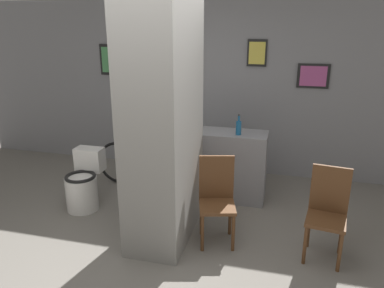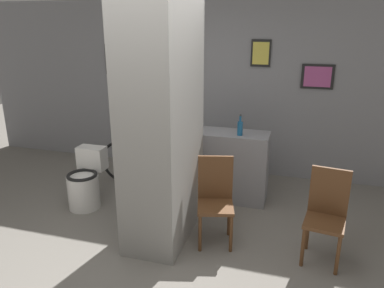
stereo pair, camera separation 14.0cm
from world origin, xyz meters
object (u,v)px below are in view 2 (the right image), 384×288
(chair_near_pillar, at_px, (215,197))
(bicycle, at_px, (154,165))
(chair_by_doorway, at_px, (326,212))
(bottle_tall, at_px, (240,128))
(toilet, at_px, (86,183))

(chair_near_pillar, distance_m, bicycle, 1.61)
(chair_by_doorway, xyz_separation_m, bottle_tall, (-1.03, 0.98, 0.51))
(toilet, distance_m, chair_by_doorway, 2.91)
(chair_by_doorway, bearing_deg, bottle_tall, 144.93)
(chair_near_pillar, bearing_deg, bicycle, 121.51)
(chair_by_doorway, relative_size, bicycle, 0.56)
(toilet, relative_size, bottle_tall, 2.73)
(toilet, xyz_separation_m, chair_by_doorway, (2.89, -0.32, 0.19))
(toilet, bearing_deg, bottle_tall, 19.50)
(toilet, relative_size, chair_by_doorway, 0.79)
(toilet, height_order, chair_near_pillar, chair_near_pillar)
(chair_near_pillar, xyz_separation_m, bicycle, (-1.16, 1.10, -0.17))
(bicycle, xyz_separation_m, bottle_tall, (1.24, -0.15, 0.69))
(toilet, xyz_separation_m, chair_near_pillar, (1.77, -0.30, 0.19))
(toilet, xyz_separation_m, bicycle, (0.62, 0.80, 0.02))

